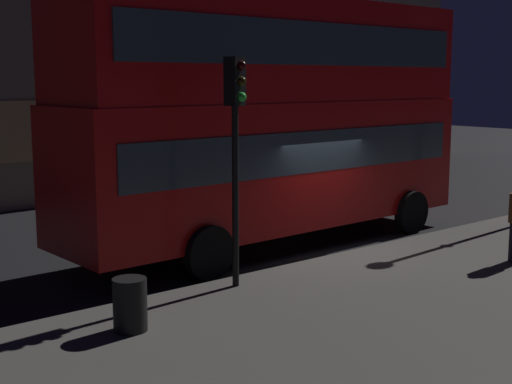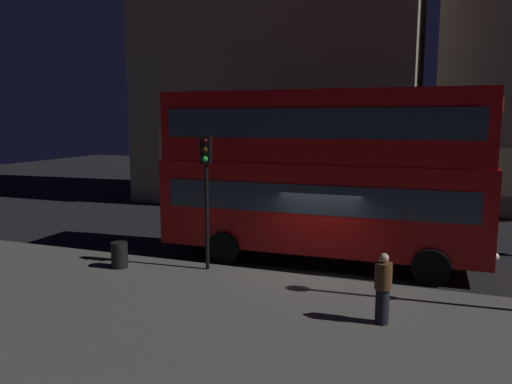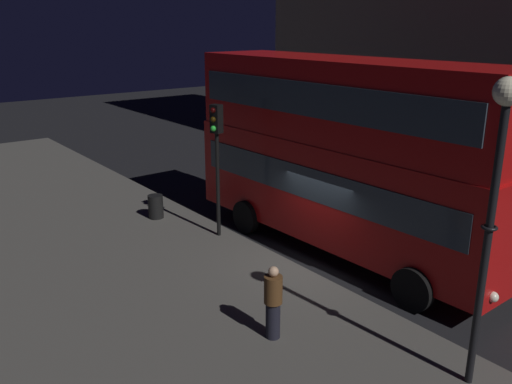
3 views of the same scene
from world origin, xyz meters
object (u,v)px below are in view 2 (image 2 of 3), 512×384
at_px(pedestrian, 383,288).
at_px(litter_bin, 119,255).
at_px(double_decker_bus, 320,169).
at_px(traffic_light_near_kerb, 206,174).

distance_m(pedestrian, litter_bin, 8.35).
height_order(double_decker_bus, pedestrian, double_decker_bus).
bearing_deg(traffic_light_near_kerb, double_decker_bus, 24.06).
bearing_deg(litter_bin, double_decker_bus, 29.56).
bearing_deg(traffic_light_near_kerb, litter_bin, -177.89).
distance_m(double_decker_bus, traffic_light_near_kerb, 3.77).
relative_size(pedestrian, litter_bin, 2.04).
distance_m(traffic_light_near_kerb, pedestrian, 6.38).
height_order(traffic_light_near_kerb, pedestrian, traffic_light_near_kerb).
bearing_deg(pedestrian, double_decker_bus, -74.26).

